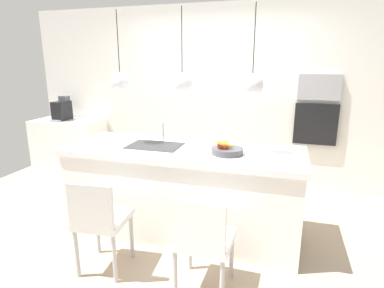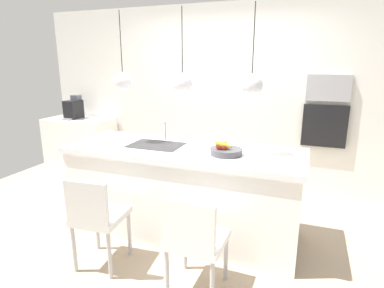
# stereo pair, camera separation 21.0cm
# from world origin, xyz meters

# --- Properties ---
(floor) EXTENTS (6.60, 6.60, 0.00)m
(floor) POSITION_xyz_m (0.00, 0.00, 0.00)
(floor) COLOR tan
(floor) RESTS_ON ground
(back_wall) EXTENTS (6.00, 0.10, 2.60)m
(back_wall) POSITION_xyz_m (0.00, 1.65, 1.30)
(back_wall) COLOR silver
(back_wall) RESTS_ON ground
(kitchen_island) EXTENTS (2.44, 0.89, 0.94)m
(kitchen_island) POSITION_xyz_m (0.00, 0.00, 0.47)
(kitchen_island) COLOR white
(kitchen_island) RESTS_ON ground
(sink_basin) EXTENTS (0.56, 0.40, 0.02)m
(sink_basin) POSITION_xyz_m (-0.31, 0.00, 0.94)
(sink_basin) COLOR #2D2D30
(sink_basin) RESTS_ON kitchen_island
(faucet) EXTENTS (0.02, 0.17, 0.22)m
(faucet) POSITION_xyz_m (-0.31, 0.21, 1.09)
(faucet) COLOR silver
(faucet) RESTS_ON kitchen_island
(fruit_bowl) EXTENTS (0.30, 0.30, 0.16)m
(fruit_bowl) POSITION_xyz_m (0.47, -0.09, 0.99)
(fruit_bowl) COLOR #4C4C51
(fruit_bowl) RESTS_ON kitchen_island
(side_counter) EXTENTS (1.10, 0.60, 0.88)m
(side_counter) POSITION_xyz_m (-2.40, 1.28, 0.44)
(side_counter) COLOR white
(side_counter) RESTS_ON ground
(coffee_machine) EXTENTS (0.20, 0.35, 0.38)m
(coffee_machine) POSITION_xyz_m (-2.49, 1.28, 1.04)
(coffee_machine) COLOR black
(coffee_machine) RESTS_ON side_counter
(microwave) EXTENTS (0.54, 0.08, 0.34)m
(microwave) POSITION_xyz_m (1.39, 1.58, 1.48)
(microwave) COLOR #9E9EA3
(microwave) RESTS_ON back_wall
(oven) EXTENTS (0.56, 0.08, 0.56)m
(oven) POSITION_xyz_m (1.39, 1.58, 0.98)
(oven) COLOR black
(oven) RESTS_ON back_wall
(chair_near) EXTENTS (0.44, 0.46, 0.87)m
(chair_near) POSITION_xyz_m (-0.47, -0.85, 0.51)
(chair_near) COLOR silver
(chair_near) RESTS_ON ground
(chair_middle) EXTENTS (0.44, 0.43, 0.84)m
(chair_middle) POSITION_xyz_m (0.44, -0.85, 0.48)
(chair_middle) COLOR white
(chair_middle) RESTS_ON ground
(pendant_light_left) EXTENTS (0.20, 0.20, 0.80)m
(pendant_light_left) POSITION_xyz_m (-0.68, 0.00, 1.60)
(pendant_light_left) COLOR silver
(pendant_light_center) EXTENTS (0.20, 0.20, 0.80)m
(pendant_light_center) POSITION_xyz_m (0.00, 0.00, 1.60)
(pendant_light_center) COLOR silver
(pendant_light_right) EXTENTS (0.20, 0.20, 0.80)m
(pendant_light_right) POSITION_xyz_m (0.68, 0.00, 1.60)
(pendant_light_right) COLOR silver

